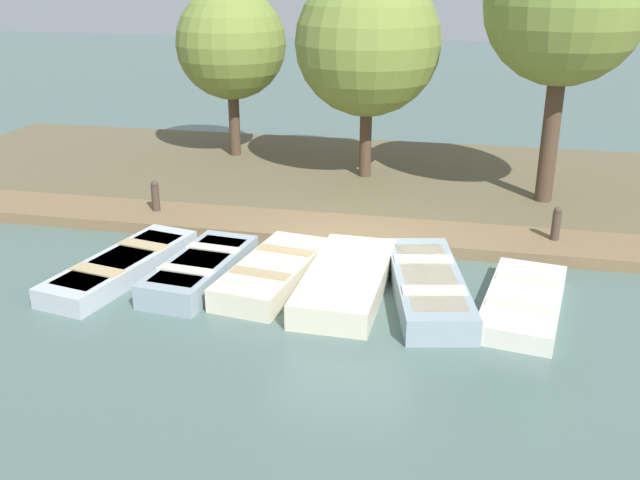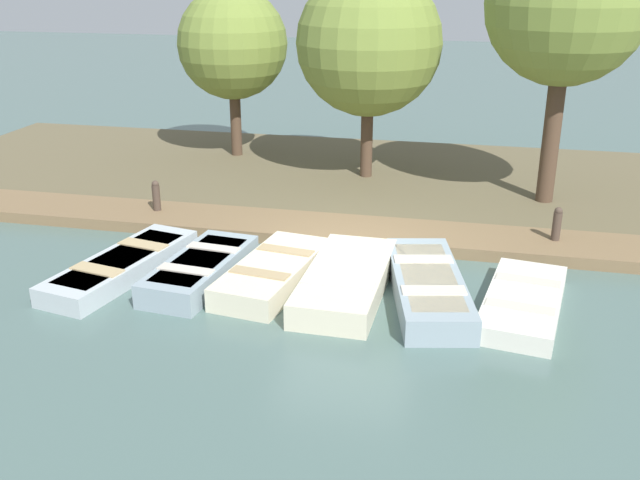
% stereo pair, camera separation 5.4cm
% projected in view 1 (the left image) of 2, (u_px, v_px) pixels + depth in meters
% --- Properties ---
extents(ground_plane, '(80.00, 80.00, 0.00)m').
position_uv_depth(ground_plane, '(346.00, 262.00, 12.85)').
color(ground_plane, '#4C6660').
extents(shore_bank, '(8.00, 24.00, 0.14)m').
position_uv_depth(shore_bank, '(382.00, 181.00, 17.37)').
color(shore_bank, brown).
rests_on(shore_bank, ground_plane).
extents(dock_walkway, '(1.43, 18.60, 0.22)m').
position_uv_depth(dock_walkway, '(358.00, 232.00, 13.96)').
color(dock_walkway, brown).
rests_on(dock_walkway, ground_plane).
extents(rowboat_0, '(3.35, 1.60, 0.36)m').
position_uv_depth(rowboat_0, '(122.00, 266.00, 12.24)').
color(rowboat_0, '#B2BCC1').
rests_on(rowboat_0, ground_plane).
extents(rowboat_1, '(2.71, 1.28, 0.43)m').
position_uv_depth(rowboat_1, '(201.00, 269.00, 12.01)').
color(rowboat_1, '#8C9EA8').
rests_on(rowboat_1, ground_plane).
extents(rowboat_2, '(2.87, 1.46, 0.41)m').
position_uv_depth(rowboat_2, '(274.00, 272.00, 11.94)').
color(rowboat_2, beige).
rests_on(rowboat_2, ground_plane).
extents(rowboat_3, '(3.05, 1.30, 0.44)m').
position_uv_depth(rowboat_3, '(346.00, 280.00, 11.60)').
color(rowboat_3, beige).
rests_on(rowboat_3, ground_plane).
extents(rowboat_4, '(3.36, 1.71, 0.44)m').
position_uv_depth(rowboat_4, '(428.00, 285.00, 11.41)').
color(rowboat_4, '#8C9EA8').
rests_on(rowboat_4, ground_plane).
extents(rowboat_5, '(2.81, 1.51, 0.33)m').
position_uv_depth(rowboat_5, '(523.00, 302.00, 10.99)').
color(rowboat_5, silver).
rests_on(rowboat_5, ground_plane).
extents(mooring_post_near, '(0.16, 0.16, 0.86)m').
position_uv_depth(mooring_post_near, '(156.00, 201.00, 14.77)').
color(mooring_post_near, '#47382D').
rests_on(mooring_post_near, ground_plane).
extents(mooring_post_far, '(0.16, 0.16, 0.86)m').
position_uv_depth(mooring_post_far, '(556.00, 229.00, 13.21)').
color(mooring_post_far, '#47382D').
rests_on(mooring_post_far, ground_plane).
extents(park_tree_far_left, '(2.86, 2.86, 4.52)m').
position_uv_depth(park_tree_far_left, '(231.00, 44.00, 18.44)').
color(park_tree_far_left, '#4C3828').
rests_on(park_tree_far_left, ground_plane).
extents(park_tree_left, '(3.38, 3.38, 5.01)m').
position_uv_depth(park_tree_left, '(368.00, 43.00, 16.42)').
color(park_tree_left, '#4C3828').
rests_on(park_tree_left, ground_plane).
extents(park_tree_center, '(3.27, 3.27, 5.91)m').
position_uv_depth(park_tree_center, '(566.00, 5.00, 14.27)').
color(park_tree_center, '#4C3828').
rests_on(park_tree_center, ground_plane).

